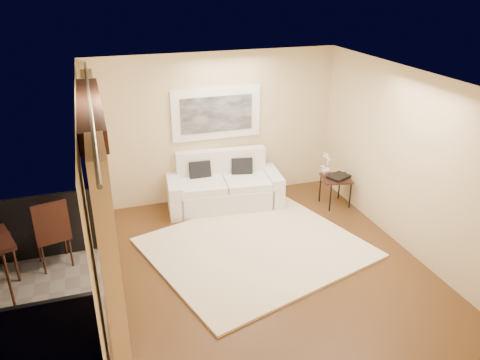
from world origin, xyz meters
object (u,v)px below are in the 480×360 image
sofa (224,187)px  side_table (336,180)px  balcony_chair_far (52,229)px  orchid (326,164)px

sofa → side_table: sofa is taller
balcony_chair_far → sofa: bearing=-171.0°
orchid → balcony_chair_far: (-4.63, -0.71, -0.15)m
side_table → orchid: (-0.14, 0.15, 0.29)m
sofa → balcony_chair_far: balcony_chair_far is taller
sofa → side_table: bearing=-12.7°
balcony_chair_far → orchid: bearing=174.8°
sofa → side_table: (1.92, -0.64, 0.14)m
side_table → orchid: size_ratio=1.28×
orchid → balcony_chair_far: balcony_chair_far is taller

